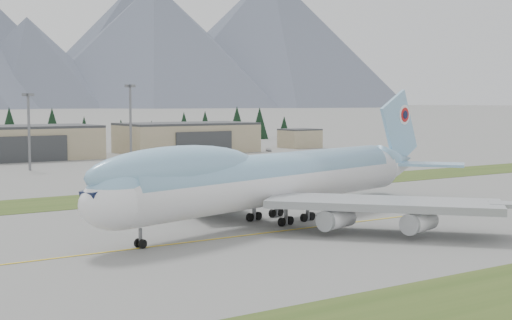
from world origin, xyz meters
TOP-DOWN VIEW (x-y plane):
  - ground at (0.00, 0.00)m, footprint 7000.00×7000.00m
  - grass_strip_far at (0.00, 45.00)m, footprint 400.00×18.00m
  - taxiway_line_main at (0.00, 0.00)m, footprint 400.00×0.40m
  - boeing_747_freighter at (-15.10, 6.83)m, footprint 78.35×65.29m
  - hangar_center at (-15.00, 149.90)m, footprint 48.00×26.60m
  - hangar_right at (45.00, 149.90)m, footprint 48.00×26.60m
  - control_shed at (95.00, 148.00)m, footprint 14.00×12.00m
  - service_vehicle_b at (22.26, 125.09)m, footprint 3.67×3.01m
  - service_vehicle_c at (72.20, 136.71)m, footprint 2.56×3.99m

SIDE VIEW (x-z plane):
  - ground at x=0.00m, z-range 0.00..0.00m
  - grass_strip_far at x=0.00m, z-range -0.04..0.04m
  - taxiway_line_main at x=0.00m, z-range -0.01..0.01m
  - service_vehicle_b at x=22.26m, z-range -0.59..0.59m
  - service_vehicle_c at x=72.20m, z-range -0.54..0.54m
  - control_shed at x=95.00m, z-range 0.00..7.60m
  - hangar_center at x=-15.00m, z-range -0.01..10.79m
  - hangar_right at x=45.00m, z-range -0.01..10.79m
  - boeing_747_freighter at x=-15.10m, z-range -3.51..17.11m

